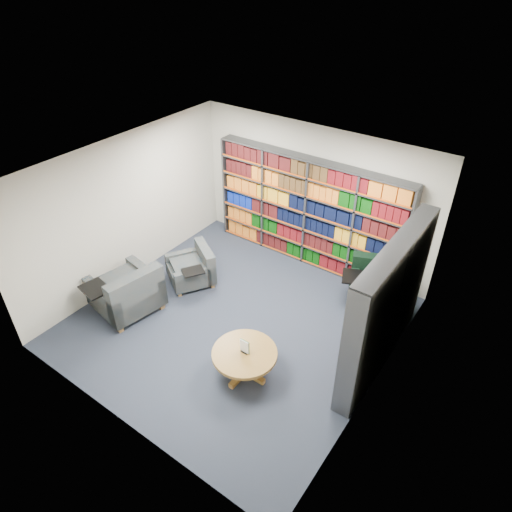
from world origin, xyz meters
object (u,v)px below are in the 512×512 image
Objects in this scene: chair_teal_left at (194,269)px; chair_teal_front at (129,294)px; chair_green_right at (375,287)px; coffee_table at (245,357)px.

chair_teal_front is at bearing -105.05° from chair_teal_left.
coffee_table is at bearing -108.34° from chair_green_right.
chair_green_right reaches higher than chair_teal_left.
chair_teal_front reaches higher than coffee_table.
chair_teal_left is 3.39m from chair_green_right.
chair_teal_front reaches higher than chair_teal_left.
chair_teal_left is 1.37m from chair_teal_front.
chair_teal_front is at bearing -141.31° from chair_green_right.
chair_teal_front is (-3.43, -2.74, 0.04)m from chair_green_right.
chair_teal_front is 1.33× the size of coffee_table.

